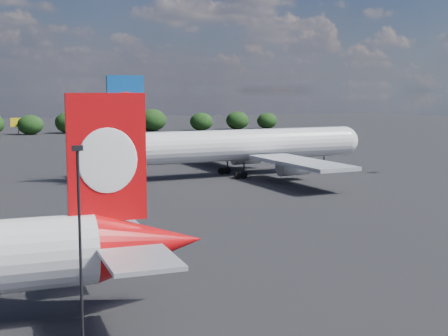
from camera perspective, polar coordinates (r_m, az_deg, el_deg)
name	(u,v)px	position (r m, az deg, el deg)	size (l,w,h in m)	color
ground	(0,190)	(98.11, -19.77, -1.88)	(500.00, 500.00, 0.00)	black
china_southern_airliner	(237,146)	(106.44, 1.21, 2.01)	(51.88, 49.29, 16.94)	silver
apron_lamp_post	(80,244)	(33.99, -13.02, -6.80)	(0.55, 0.30, 11.78)	black
billboard_yellow	(18,123)	(219.79, -18.30, 3.95)	(5.00, 0.30, 5.50)	yellow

